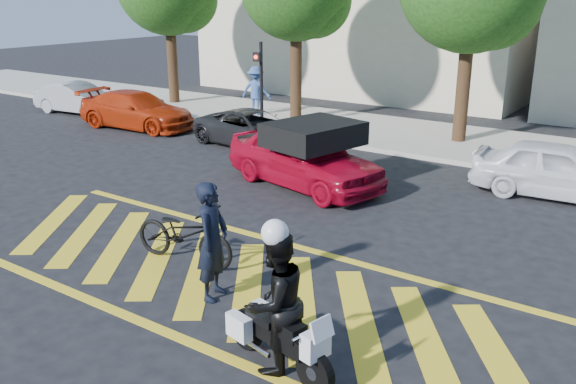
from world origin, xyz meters
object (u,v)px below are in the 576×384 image
Objects in this scene: parked_far_left at (78,98)px; parked_mid_right at (559,170)px; parked_left at (137,110)px; red_convertible at (304,157)px; bicycle at (184,234)px; police_motorcycle at (277,337)px; officer_moto at (275,302)px; officer_bike at (213,241)px; parked_mid_left at (253,129)px.

parked_far_left is 18.82m from parked_mid_right.
parked_mid_right is at bearing -94.54° from parked_left.
parked_mid_right is at bearing -50.40° from red_convertible.
bicycle is 16.12m from parked_far_left.
bicycle is 0.56× the size of parked_far_left.
officer_moto reaches higher than police_motorcycle.
parked_left reaches higher than bicycle.
officer_bike is at bearing -132.99° from parked_left.
officer_bike is at bearing -104.74° from officer_moto.
parked_mid_right is (1.55, 9.79, 0.22)m from police_motorcycle.
officer_bike is 9.44m from parked_mid_right.
red_convertible reaches higher than parked_mid_right.
parked_mid_left is at bearing -128.04° from officer_moto.
red_convertible reaches higher than parked_mid_left.
parked_mid_right is at bearing -97.23° from parked_far_left.
police_motorcycle is 0.43× the size of red_convertible.
parked_mid_right is (9.36, 0.12, 0.11)m from parked_mid_left.
parked_mid_left is (-3.70, 2.64, -0.20)m from red_convertible.
officer_moto reaches higher than parked_mid_left.
police_motorcycle is (3.40, -1.80, -0.09)m from bicycle.
parked_mid_right is (1.56, 9.80, -0.29)m from officer_moto.
parked_left is (-9.00, 2.45, -0.11)m from red_convertible.
officer_bike is 0.94× the size of bicycle.
officer_moto is at bearing -124.08° from bicycle.
parked_left is 1.12× the size of parked_mid_right.
parked_far_left is at bearing 84.98° from parked_mid_right.
bicycle is 12.38m from parked_left.
officer_moto is at bearing -136.24° from red_convertible.
officer_bike is at bearing -126.99° from parked_far_left.
police_motorcycle is at bearing -126.65° from parked_far_left.
bicycle is 1.10× the size of police_motorcycle.
parked_far_left is (-13.86, 8.24, 0.06)m from bicycle.
parked_left is at bearing -112.81° from officer_moto.
police_motorcycle is 0.52m from officer_moto.
bicycle is at bearing -158.78° from red_convertible.
parked_mid_left is (-5.77, 8.61, -0.42)m from officer_bike.
parked_mid_left is at bearing -93.67° from parked_left.
parked_far_left is at bearing 41.48° from officer_bike.
officer_bike reaches higher than police_motorcycle.
officer_bike reaches higher than parked_far_left.
police_motorcycle is at bearing 166.74° from parked_mid_right.
bicycle reaches higher than police_motorcycle.
bicycle is at bearing 143.93° from parked_mid_right.
parked_left reaches higher than parked_mid_left.
bicycle is 9.02m from parked_mid_left.
parked_mid_left is 9.36m from parked_mid_right.
officer_bike is 6.32m from red_convertible.
officer_moto reaches higher than parked_far_left.
officer_bike is 0.44× the size of parked_left.
officer_moto reaches higher than parked_left.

